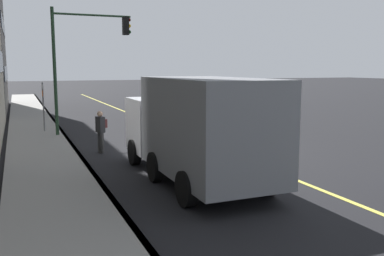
{
  "coord_description": "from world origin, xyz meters",
  "views": [
    {
      "loc": [
        -15.52,
        7.72,
        3.39
      ],
      "look_at": [
        -2.11,
        2.13,
        1.31
      ],
      "focal_mm": 39.43,
      "sensor_mm": 36.0,
      "label": 1
    }
  ],
  "objects_px": {
    "truck_gray": "(197,127)",
    "traffic_light_mast": "(83,50)",
    "car_tan": "(208,113)",
    "pedestrian_with_backpack": "(101,128)",
    "street_sign_post": "(43,104)"
  },
  "relations": [
    {
      "from": "truck_gray",
      "to": "traffic_light_mast",
      "type": "distance_m",
      "value": 10.39
    },
    {
      "from": "car_tan",
      "to": "traffic_light_mast",
      "type": "distance_m",
      "value": 8.33
    },
    {
      "from": "pedestrian_with_backpack",
      "to": "street_sign_post",
      "type": "distance_m",
      "value": 6.4
    },
    {
      "from": "pedestrian_with_backpack",
      "to": "car_tan",
      "type": "bearing_deg",
      "value": -51.16
    },
    {
      "from": "truck_gray",
      "to": "traffic_light_mast",
      "type": "relative_size",
      "value": 1.15
    },
    {
      "from": "pedestrian_with_backpack",
      "to": "traffic_light_mast",
      "type": "distance_m",
      "value": 5.56
    },
    {
      "from": "traffic_light_mast",
      "to": "street_sign_post",
      "type": "relative_size",
      "value": 2.35
    },
    {
      "from": "car_tan",
      "to": "truck_gray",
      "type": "relative_size",
      "value": 0.64
    },
    {
      "from": "car_tan",
      "to": "traffic_light_mast",
      "type": "height_order",
      "value": "traffic_light_mast"
    },
    {
      "from": "car_tan",
      "to": "street_sign_post",
      "type": "bearing_deg",
      "value": 89.45
    },
    {
      "from": "truck_gray",
      "to": "traffic_light_mast",
      "type": "height_order",
      "value": "traffic_light_mast"
    },
    {
      "from": "car_tan",
      "to": "truck_gray",
      "type": "height_order",
      "value": "truck_gray"
    },
    {
      "from": "car_tan",
      "to": "traffic_light_mast",
      "type": "xyz_separation_m",
      "value": [
        -1.51,
        7.4,
        3.52
      ]
    },
    {
      "from": "pedestrian_with_backpack",
      "to": "street_sign_post",
      "type": "height_order",
      "value": "street_sign_post"
    },
    {
      "from": "truck_gray",
      "to": "street_sign_post",
      "type": "bearing_deg",
      "value": 17.53
    }
  ]
}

